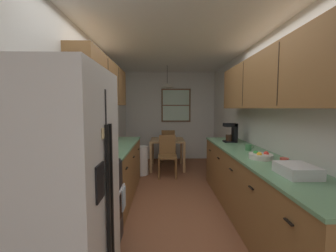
{
  "coord_description": "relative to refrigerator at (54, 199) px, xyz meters",
  "views": [
    {
      "loc": [
        -0.19,
        -2.73,
        1.5
      ],
      "look_at": [
        -0.11,
        1.3,
        1.17
      ],
      "focal_mm": 23.01,
      "sensor_mm": 36.0,
      "label": 1
    }
  ],
  "objects": [
    {
      "name": "microwave_over_range",
      "position": [
        -0.17,
        0.73,
        0.83
      ],
      "size": [
        0.39,
        0.56,
        0.33
      ],
      "color": "black"
    },
    {
      "name": "dining_chair_near",
      "position": [
        0.83,
        3.25,
        -0.38
      ],
      "size": [
        0.4,
        0.4,
        0.9
      ],
      "color": "brown",
      "rests_on": "ground"
    },
    {
      "name": "dish_towel",
      "position": [
        0.3,
        0.89,
        -0.38
      ],
      "size": [
        0.02,
        0.16,
        0.24
      ],
      "primitive_type": "cube",
      "color": "silver"
    },
    {
      "name": "wall_back",
      "position": [
        0.94,
        4.95,
        0.39
      ],
      "size": [
        4.4,
        0.1,
        2.55
      ],
      "primitive_type": "cube",
      "color": "silver",
      "rests_on": "ground"
    },
    {
      "name": "trash_bin",
      "position": [
        0.24,
        3.37,
        -0.56
      ],
      "size": [
        0.31,
        0.31,
        0.64
      ],
      "primitive_type": "cylinder",
      "color": "white",
      "rests_on": "ground"
    },
    {
      "name": "stove_range",
      "position": [
        -0.05,
        0.73,
        -0.41
      ],
      "size": [
        0.66,
        0.64,
        1.1
      ],
      "color": "black",
      "rests_on": "ground"
    },
    {
      "name": "storage_canister",
      "position": [
        -0.06,
        1.32,
        0.1
      ],
      "size": [
        0.11,
        0.11,
        0.18
      ],
      "color": "red",
      "rests_on": "counter_left"
    },
    {
      "name": "upper_cabinets_left",
      "position": [
        -0.2,
        2.03,
        1.01
      ],
      "size": [
        0.33,
        2.13,
        0.67
      ],
      "color": "brown"
    },
    {
      "name": "back_window",
      "position": [
        1.11,
        4.87,
        0.7
      ],
      "size": [
        0.85,
        0.05,
        0.96
      ],
      "color": "brown"
    },
    {
      "name": "upper_cabinets_right",
      "position": [
        2.08,
        1.26,
        0.97
      ],
      "size": [
        0.33,
        2.97,
        0.7
      ],
      "color": "brown"
    },
    {
      "name": "dish_rack",
      "position": [
        1.94,
        0.42,
        0.07
      ],
      "size": [
        0.28,
        0.34,
        0.1
      ],
      "primitive_type": "cube",
      "color": "silver",
      "rests_on": "counter_right"
    },
    {
      "name": "coffee_maker",
      "position": [
        1.96,
        2.34,
        0.19
      ],
      "size": [
        0.22,
        0.18,
        0.34
      ],
      "color": "black",
      "rests_on": "counter_right"
    },
    {
      "name": "table_serving_bowl",
      "position": [
        0.77,
        3.81,
        -0.13
      ],
      "size": [
        0.21,
        0.21,
        0.06
      ],
      "primitive_type": "cylinder",
      "color": "#4C7299",
      "rests_on": "dining_table"
    },
    {
      "name": "fruit_bowl",
      "position": [
        1.9,
        1.06,
        0.05
      ],
      "size": [
        0.27,
        0.27,
        0.09
      ],
      "color": "silver",
      "rests_on": "counter_right"
    },
    {
      "name": "wall_right",
      "position": [
        2.29,
        2.3,
        0.39
      ],
      "size": [
        0.1,
        9.0,
        2.55
      ],
      "primitive_type": "cube",
      "color": "silver",
      "rests_on": "ground"
    },
    {
      "name": "counter_right",
      "position": [
        1.94,
        1.31,
        -0.43
      ],
      "size": [
        0.64,
        3.29,
        0.9
      ],
      "color": "brown",
      "rests_on": "ground"
    },
    {
      "name": "mug_by_coffeemaker",
      "position": [
        1.96,
        0.67,
        0.07
      ],
      "size": [
        0.12,
        0.08,
        0.1
      ],
      "color": "#BF3F33",
      "rests_on": "counter_right"
    },
    {
      "name": "ground_plane",
      "position": [
        0.94,
        2.3,
        -0.88
      ],
      "size": [
        12.0,
        12.0,
        0.0
      ],
      "primitive_type": "plane",
      "color": "brown"
    },
    {
      "name": "dining_chair_far",
      "position": [
        0.88,
        4.54,
        -0.38
      ],
      "size": [
        0.43,
        0.43,
        0.9
      ],
      "color": "brown",
      "rests_on": "ground"
    },
    {
      "name": "pendant_light",
      "position": [
        0.84,
        3.9,
        1.18
      ],
      "size": [
        0.32,
        0.32,
        0.54
      ],
      "color": "black"
    },
    {
      "name": "counter_left",
      "position": [
        -0.06,
        2.08,
        -0.43
      ],
      "size": [
        0.64,
        2.05,
        0.9
      ],
      "color": "brown",
      "rests_on": "ground"
    },
    {
      "name": "mug_spare",
      "position": [
        1.96,
        1.58,
        0.06
      ],
      "size": [
        0.12,
        0.09,
        0.09
      ],
      "color": "#3F7F4C",
      "rests_on": "counter_right"
    },
    {
      "name": "wall_left",
      "position": [
        -0.41,
        2.3,
        0.39
      ],
      "size": [
        0.1,
        9.0,
        2.55
      ],
      "primitive_type": "cube",
      "color": "silver",
      "rests_on": "ground"
    },
    {
      "name": "refrigerator",
      "position": [
        0.0,
        0.0,
        0.0
      ],
      "size": [
        0.75,
        0.78,
        1.77
      ],
      "color": "silver",
      "rests_on": "ground"
    },
    {
      "name": "ceiling_slab",
      "position": [
        0.94,
        2.3,
        1.71
      ],
      "size": [
        4.4,
        9.0,
        0.08
      ],
      "primitive_type": "cube",
      "color": "white"
    },
    {
      "name": "dining_table",
      "position": [
        0.84,
        3.9,
        -0.27
      ],
      "size": [
        0.83,
        0.87,
        0.72
      ],
      "color": "#A87F51",
      "rests_on": "ground"
    }
  ]
}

